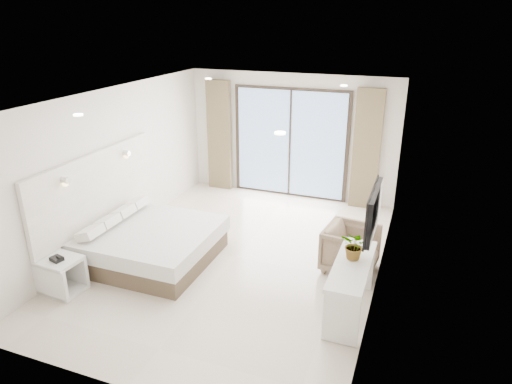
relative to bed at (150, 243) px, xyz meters
The scene contains 8 objects.
ground 1.45m from the bed, 23.08° to the left, with size 6.20×6.20×0.00m, color beige.
room_shell 2.10m from the bed, 48.05° to the left, with size 4.62×6.22×2.72m.
bed is the anchor object (origin of this frame).
nightstand 1.46m from the bed, 118.91° to the right, with size 0.63×0.53×0.54m.
phone 1.51m from the bed, 117.02° to the right, with size 0.17×0.13×0.06m, color black.
console_desk 3.37m from the bed, ahead, with size 0.46×1.48×0.77m.
plant 3.41m from the bed, ahead, with size 0.36×0.40×0.31m, color #33662D.
armchair 3.27m from the bed, 15.04° to the left, with size 0.79×0.74×0.81m, color #8B6C5B.
Camera 1 is at (2.70, -6.22, 3.83)m, focal length 32.00 mm.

